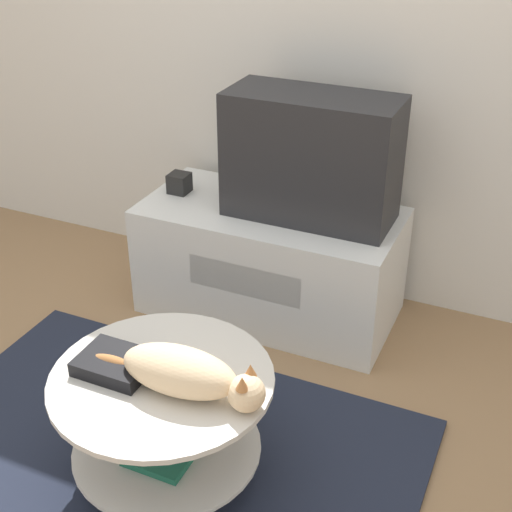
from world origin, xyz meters
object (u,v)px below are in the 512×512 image
speaker (179,183)px  cat (187,374)px  tv (311,157)px  dvd_box (115,363)px

speaker → cat: 1.24m
tv → dvd_box: tv is taller
tv → cat: size_ratio=1.20×
dvd_box → cat: bearing=-0.1°
speaker → dvd_box: size_ratio=0.39×
dvd_box → cat: 0.25m
tv → speaker: tv is taller
tv → speaker: (-0.59, -0.02, -0.21)m
tv → dvd_box: size_ratio=3.10×
dvd_box → cat: cat is taller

